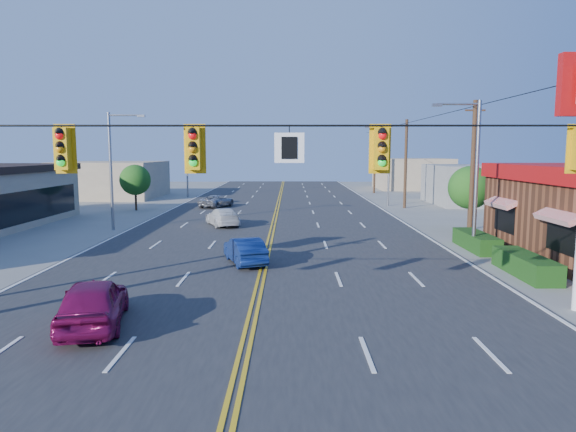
{
  "coord_description": "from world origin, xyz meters",
  "views": [
    {
      "loc": [
        1.22,
        -12.96,
        5.35
      ],
      "look_at": [
        1.12,
        12.2,
        2.2
      ],
      "focal_mm": 32.0,
      "sensor_mm": 36.0,
      "label": 1
    }
  ],
  "objects_px": {
    "signal_span": "(237,170)",
    "car_blue": "(245,251)",
    "car_magenta": "(93,304)",
    "car_silver": "(217,202)",
    "car_white": "(223,218)"
  },
  "relations": [
    {
      "from": "signal_span",
      "to": "car_blue",
      "type": "relative_size",
      "value": 6.38
    },
    {
      "from": "car_magenta",
      "to": "car_silver",
      "type": "xyz_separation_m",
      "value": [
        -1.1,
        34.1,
        -0.17
      ]
    },
    {
      "from": "car_blue",
      "to": "car_silver",
      "type": "relative_size",
      "value": 0.9
    },
    {
      "from": "signal_span",
      "to": "car_white",
      "type": "xyz_separation_m",
      "value": [
        -3.54,
        23.81,
        -4.25
      ]
    },
    {
      "from": "car_silver",
      "to": "signal_span",
      "type": "bearing_deg",
      "value": 122.27
    },
    {
      "from": "signal_span",
      "to": "car_magenta",
      "type": "bearing_deg",
      "value": 155.25
    },
    {
      "from": "car_blue",
      "to": "car_silver",
      "type": "height_order",
      "value": "car_blue"
    },
    {
      "from": "car_magenta",
      "to": "car_blue",
      "type": "relative_size",
      "value": 1.16
    },
    {
      "from": "signal_span",
      "to": "car_silver",
      "type": "height_order",
      "value": "signal_span"
    },
    {
      "from": "signal_span",
      "to": "car_blue",
      "type": "bearing_deg",
      "value": 94.23
    },
    {
      "from": "signal_span",
      "to": "car_magenta",
      "type": "distance_m",
      "value": 6.57
    },
    {
      "from": "signal_span",
      "to": "car_silver",
      "type": "relative_size",
      "value": 5.78
    },
    {
      "from": "signal_span",
      "to": "car_silver",
      "type": "bearing_deg",
      "value": 99.0
    },
    {
      "from": "car_white",
      "to": "car_silver",
      "type": "distance_m",
      "value": 12.62
    },
    {
      "from": "car_magenta",
      "to": "car_silver",
      "type": "distance_m",
      "value": 34.11
    }
  ]
}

